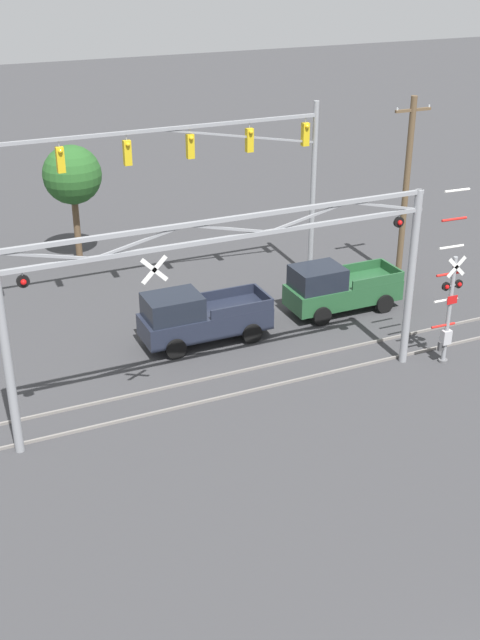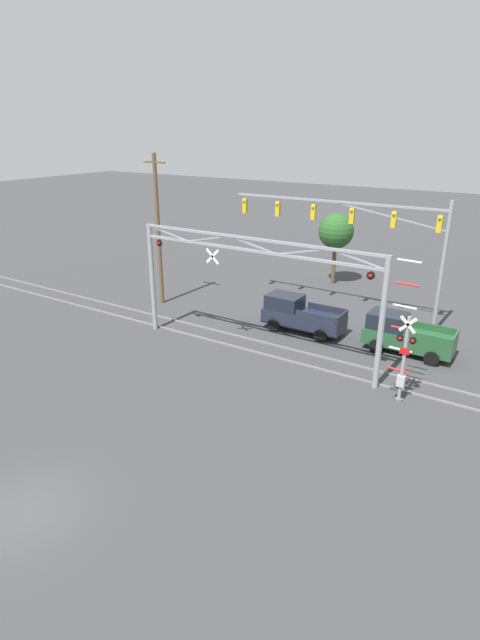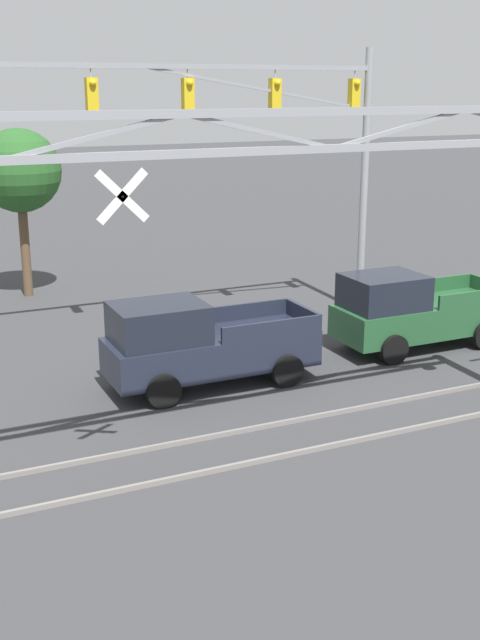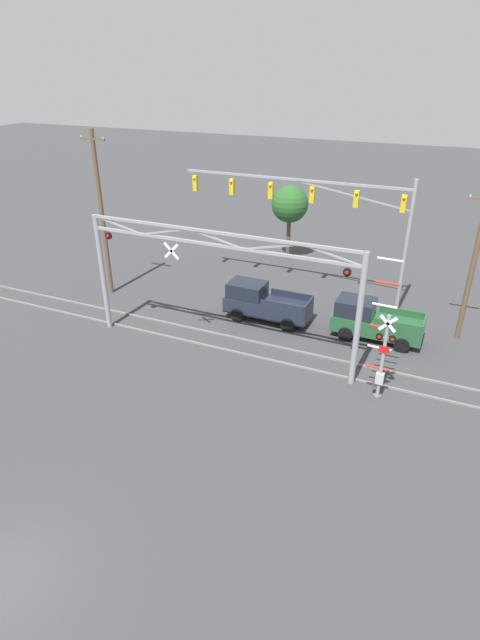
% 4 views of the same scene
% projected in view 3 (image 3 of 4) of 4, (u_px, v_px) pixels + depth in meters
% --- Properties ---
extents(rail_track_near, '(80.00, 0.08, 0.10)m').
position_uv_depth(rail_track_near, '(253.00, 462.00, 15.58)').
color(rail_track_near, gray).
rests_on(rail_track_near, ground_plane).
extents(rail_track_far, '(80.00, 0.08, 0.10)m').
position_uv_depth(rail_track_far, '(223.00, 434.00, 16.83)').
color(rail_track_far, gray).
rests_on(rail_track_far, ground_plane).
extents(crossing_gantry, '(14.67, 0.30, 6.72)m').
position_uv_depth(crossing_gantry, '(260.00, 239.00, 14.08)').
color(crossing_gantry, gray).
rests_on(crossing_gantry, ground_plane).
extents(traffic_signal_span, '(14.56, 0.39, 8.19)m').
position_uv_depth(traffic_signal_span, '(234.00, 125.00, 22.78)').
color(traffic_signal_span, gray).
rests_on(traffic_signal_span, ground_plane).
extents(pickup_truck_lead, '(5.16, 2.07, 2.20)m').
position_uv_depth(pickup_truck_lead, '(200.00, 344.00, 19.38)').
color(pickup_truck_lead, '#1E2333').
rests_on(pickup_truck_lead, ground_plane).
extents(pickup_truck_following, '(4.94, 2.07, 2.20)m').
position_uv_depth(pickup_truck_following, '(412.00, 311.00, 22.22)').
color(pickup_truck_following, '#23512D').
rests_on(pickup_truck_following, ground_plane).
extents(background_tree_beyond_span, '(2.81, 2.81, 5.75)m').
position_uv_depth(background_tree_beyond_span, '(19.00, 172.00, 26.97)').
color(background_tree_beyond_span, brown).
rests_on(background_tree_beyond_span, ground_plane).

